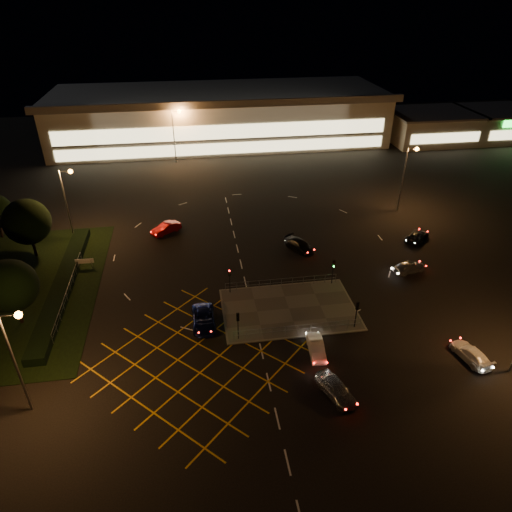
{
  "coord_description": "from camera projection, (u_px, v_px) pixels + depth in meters",
  "views": [
    {
      "loc": [
        -7.48,
        -40.45,
        30.41
      ],
      "look_at": [
        -0.34,
        6.4,
        2.0
      ],
      "focal_mm": 32.0,
      "sensor_mm": 36.0,
      "label": 1
    }
  ],
  "objects": [
    {
      "name": "streetlight_far_left",
      "position": [
        175.0,
        129.0,
        86.99
      ],
      "size": [
        1.78,
        0.56,
        10.03
      ],
      "color": "slate",
      "rests_on": "ground"
    },
    {
      "name": "retail_unit_a",
      "position": [
        430.0,
        126.0,
        100.96
      ],
      "size": [
        18.8,
        14.8,
        6.35
      ],
      "color": "beige",
      "rests_on": "ground"
    },
    {
      "name": "hedge",
      "position": [
        63.0,
        284.0,
        52.76
      ],
      "size": [
        2.0,
        26.0,
        1.0
      ],
      "primitive_type": "cube",
      "color": "black",
      "rests_on": "ground"
    },
    {
      "name": "car_circ_red",
      "position": [
        166.0,
        228.0,
        64.28
      ],
      "size": [
        4.45,
        3.84,
        1.45
      ],
      "primitive_type": "imported",
      "rotation": [
        0.0,
        0.0,
        5.35
      ],
      "color": "#990B0F",
      "rests_on": "ground"
    },
    {
      "name": "car_queue_white",
      "position": [
        316.0,
        348.0,
        43.35
      ],
      "size": [
        1.68,
        4.0,
        1.29
      ],
      "primitive_type": "imported",
      "rotation": [
        0.0,
        0.0,
        6.2
      ],
      "color": "silver",
      "rests_on": "ground"
    },
    {
      "name": "ground",
      "position": [
        268.0,
        300.0,
        50.9
      ],
      "size": [
        180.0,
        180.0,
        0.0
      ],
      "primitive_type": "plane",
      "color": "black",
      "rests_on": "ground"
    },
    {
      "name": "streetlight_ne",
      "position": [
        407.0,
        170.0,
        67.65
      ],
      "size": [
        1.78,
        0.56,
        10.03
      ],
      "color": "slate",
      "rests_on": "ground"
    },
    {
      "name": "signal_nw",
      "position": [
        230.0,
        276.0,
        50.86
      ],
      "size": [
        0.28,
        0.3,
        3.15
      ],
      "color": "black",
      "rests_on": "pedestrian_island"
    },
    {
      "name": "supermarket",
      "position": [
        220.0,
        115.0,
        100.7
      ],
      "size": [
        72.0,
        26.5,
        10.5
      ],
      "color": "beige",
      "rests_on": "ground"
    },
    {
      "name": "car_left_blue",
      "position": [
        204.0,
        319.0,
        46.94
      ],
      "size": [
        2.36,
        5.08,
        1.41
      ],
      "primitive_type": "imported",
      "rotation": [
        0.0,
        0.0,
        0.01
      ],
      "color": "#0B1447",
      "rests_on": "ground"
    },
    {
      "name": "car_approach_white",
      "position": [
        471.0,
        354.0,
        42.62
      ],
      "size": [
        2.61,
        4.64,
        1.27
      ],
      "primitive_type": "imported",
      "rotation": [
        0.0,
        0.0,
        3.34
      ],
      "color": "white",
      "rests_on": "ground"
    },
    {
      "name": "retail_unit_b",
      "position": [
        497.0,
        123.0,
        103.01
      ],
      "size": [
        14.8,
        14.8,
        6.35
      ],
      "color": "beige",
      "rests_on": "ground"
    },
    {
      "name": "signal_ne",
      "position": [
        333.0,
        267.0,
        52.41
      ],
      "size": [
        0.28,
        0.3,
        3.15
      ],
      "color": "black",
      "rests_on": "pedestrian_island"
    },
    {
      "name": "car_near_silver",
      "position": [
        336.0,
        389.0,
        38.78
      ],
      "size": [
        3.16,
        4.77,
        1.51
      ],
      "primitive_type": "imported",
      "rotation": [
        0.0,
        0.0,
        0.34
      ],
      "color": "#9DA0A4",
      "rests_on": "ground"
    },
    {
      "name": "car_far_dkgrey",
      "position": [
        300.0,
        245.0,
        60.25
      ],
      "size": [
        4.06,
        5.04,
        1.37
      ],
      "primitive_type": "imported",
      "rotation": [
        0.0,
        0.0,
        0.54
      ],
      "color": "black",
      "rests_on": "ground"
    },
    {
      "name": "streetlight_sw",
      "position": [
        16.0,
        349.0,
        34.57
      ],
      "size": [
        1.78,
        0.56,
        10.03
      ],
      "color": "slate",
      "rests_on": "ground"
    },
    {
      "name": "streetlight_nw",
      "position": [
        68.0,
        195.0,
        59.74
      ],
      "size": [
        1.78,
        0.56,
        10.03
      ],
      "color": "slate",
      "rests_on": "ground"
    },
    {
      "name": "car_east_grey",
      "position": [
        417.0,
        236.0,
        62.5
      ],
      "size": [
        4.69,
        4.44,
        1.23
      ],
      "primitive_type": "imported",
      "rotation": [
        0.0,
        0.0,
        2.28
      ],
      "color": "black",
      "rests_on": "ground"
    },
    {
      "name": "grass_verge",
      "position": [
        19.0,
        291.0,
        52.35
      ],
      "size": [
        18.0,
        30.0,
        0.08
      ],
      "primitive_type": "cube",
      "color": "black",
      "rests_on": "ground"
    },
    {
      "name": "tree_c",
      "position": [
        27.0,
        222.0,
        56.61
      ],
      "size": [
        5.76,
        5.76,
        7.84
      ],
      "color": "black",
      "rests_on": "ground"
    },
    {
      "name": "signal_se",
      "position": [
        357.0,
        309.0,
        45.64
      ],
      "size": [
        0.28,
        0.3,
        3.15
      ],
      "rotation": [
        0.0,
        0.0,
        3.14
      ],
      "color": "black",
      "rests_on": "pedestrian_island"
    },
    {
      "name": "streetlight_far_right",
      "position": [
        372.0,
        118.0,
        93.86
      ],
      "size": [
        1.78,
        0.56,
        10.03
      ],
      "color": "slate",
      "rests_on": "ground"
    },
    {
      "name": "tree_e",
      "position": [
        10.0,
        286.0,
        45.16
      ],
      "size": [
        5.4,
        5.4,
        7.35
      ],
      "color": "black",
      "rests_on": "ground"
    },
    {
      "name": "signal_sw",
      "position": [
        238.0,
        321.0,
        44.09
      ],
      "size": [
        0.28,
        0.3,
        3.15
      ],
      "rotation": [
        0.0,
        0.0,
        3.14
      ],
      "color": "black",
      "rests_on": "pedestrian_island"
    },
    {
      "name": "car_right_silver",
      "position": [
        409.0,
        267.0,
        55.55
      ],
      "size": [
        4.44,
        2.61,
        1.42
      ],
      "primitive_type": "imported",
      "rotation": [
        0.0,
        0.0,
        1.81
      ],
      "color": "#B2B4B9",
      "rests_on": "ground"
    },
    {
      "name": "pedestrian_island",
      "position": [
        289.0,
        309.0,
        49.44
      ],
      "size": [
        14.0,
        9.0,
        0.12
      ],
      "primitive_type": "cube",
      "color": "#4C4944",
      "rests_on": "ground"
    }
  ]
}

